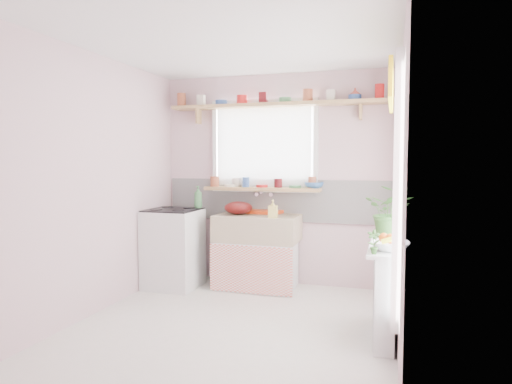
% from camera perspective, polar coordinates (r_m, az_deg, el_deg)
% --- Properties ---
extents(room, '(3.20, 3.20, 3.20)m').
position_cam_1_polar(room, '(4.61, 8.30, 2.58)').
color(room, white).
rests_on(room, ground).
extents(sink_unit, '(0.95, 0.65, 1.11)m').
position_cam_1_polar(sink_unit, '(5.32, 0.17, -7.38)').
color(sink_unit, white).
rests_on(sink_unit, ground).
extents(cooker, '(0.58, 0.58, 0.93)m').
position_cam_1_polar(cooker, '(5.44, -10.29, -6.88)').
color(cooker, white).
rests_on(cooker, ground).
extents(radiator_ledge, '(0.22, 0.95, 0.78)m').
position_cam_1_polar(radiator_ledge, '(4.05, 15.89, -11.68)').
color(radiator_ledge, white).
rests_on(radiator_ledge, ground).
extents(windowsill, '(1.40, 0.22, 0.04)m').
position_cam_1_polar(windowsill, '(5.40, 0.73, 0.38)').
color(windowsill, tan).
rests_on(windowsill, room).
extents(pine_shelf, '(2.52, 0.24, 0.04)m').
position_cam_1_polar(pine_shelf, '(5.38, 2.28, 10.82)').
color(pine_shelf, tan).
rests_on(pine_shelf, room).
extents(shelf_crockery, '(2.47, 0.11, 0.12)m').
position_cam_1_polar(shelf_crockery, '(5.40, 2.04, 11.60)').
color(shelf_crockery, '#A55133').
rests_on(shelf_crockery, pine_shelf).
extents(sill_crockery, '(1.35, 0.11, 0.12)m').
position_cam_1_polar(sill_crockery, '(5.40, 0.56, 1.18)').
color(sill_crockery, '#A55133').
rests_on(sill_crockery, windowsill).
extents(dish_tray, '(0.43, 0.35, 0.04)m').
position_cam_1_polar(dish_tray, '(5.43, 1.16, -2.48)').
color(dish_tray, '#EF4915').
rests_on(dish_tray, sink_unit).
extents(colander, '(0.40, 0.40, 0.15)m').
position_cam_1_polar(colander, '(5.34, -2.20, -1.98)').
color(colander, '#4F0D0D').
rests_on(colander, sink_unit).
extents(jade_plant, '(0.52, 0.49, 0.48)m').
position_cam_1_polar(jade_plant, '(4.33, 16.55, -2.35)').
color(jade_plant, '#335F26').
rests_on(jade_plant, radiator_ledge).
extents(fruit_bowl, '(0.31, 0.31, 0.07)m').
position_cam_1_polar(fruit_bowl, '(3.73, 16.44, -6.50)').
color(fruit_bowl, silver).
rests_on(fruit_bowl, radiator_ledge).
extents(herb_pot, '(0.10, 0.07, 0.19)m').
position_cam_1_polar(herb_pot, '(3.56, 14.49, -6.06)').
color(herb_pot, '#3A6F2C').
rests_on(herb_pot, radiator_ledge).
extents(soap_bottle_sink, '(0.09, 0.09, 0.20)m').
position_cam_1_polar(soap_bottle_sink, '(4.99, 2.12, -2.12)').
color(soap_bottle_sink, '#F4DF6C').
rests_on(soap_bottle_sink, sink_unit).
extents(sill_cup, '(0.16, 0.16, 0.10)m').
position_cam_1_polar(sill_cup, '(5.56, -2.38, 1.21)').
color(sill_cup, beige).
rests_on(sill_cup, windowsill).
extents(sill_bowl, '(0.23, 0.23, 0.07)m').
position_cam_1_polar(sill_bowl, '(5.28, 7.27, 0.85)').
color(sill_bowl, '#3162A1').
rests_on(sill_bowl, windowsill).
extents(shelf_vase, '(0.16, 0.16, 0.14)m').
position_cam_1_polar(shelf_vase, '(5.30, 12.28, 11.82)').
color(shelf_vase, '#B14436').
rests_on(shelf_vase, pine_shelf).
extents(cooker_bottle, '(0.11, 0.11, 0.26)m').
position_cam_1_polar(cooker_bottle, '(5.46, -7.26, -0.61)').
color(cooker_bottle, '#408149').
rests_on(cooker_bottle, cooker).
extents(fruit, '(0.20, 0.14, 0.10)m').
position_cam_1_polar(fruit, '(3.72, 16.55, -5.58)').
color(fruit, '#E45A13').
rests_on(fruit, fruit_bowl).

